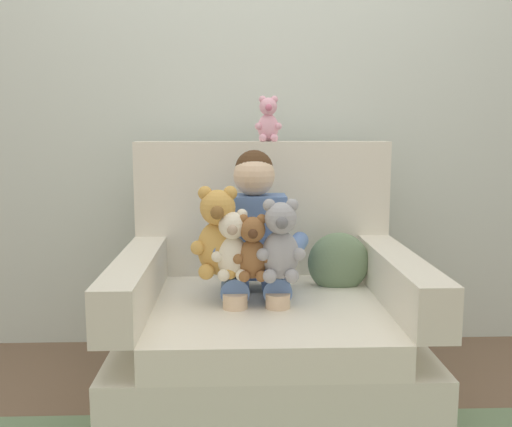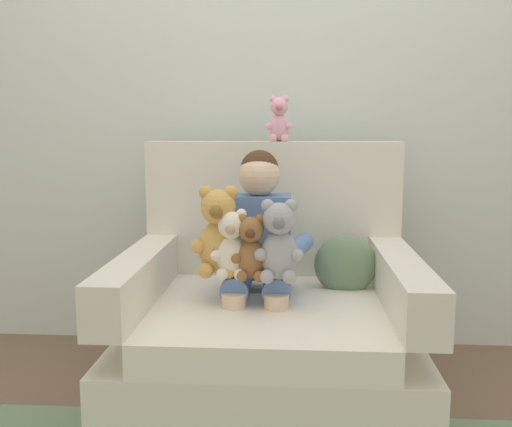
% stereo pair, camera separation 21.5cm
% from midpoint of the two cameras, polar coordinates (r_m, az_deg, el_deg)
% --- Properties ---
extents(ground_plane, '(8.00, 8.00, 0.00)m').
position_cam_midpoint_polar(ground_plane, '(2.44, 3.89, -18.44)').
color(ground_plane, brown).
extents(back_wall, '(6.00, 0.10, 2.60)m').
position_cam_midpoint_polar(back_wall, '(2.94, 4.12, 12.30)').
color(back_wall, silver).
rests_on(back_wall, ground).
extents(armchair, '(1.15, 1.01, 1.04)m').
position_cam_midpoint_polar(armchair, '(2.37, 3.96, -11.05)').
color(armchair, silver).
rests_on(armchair, ground).
extents(seated_child, '(0.45, 0.39, 0.82)m').
position_cam_midpoint_polar(seated_child, '(2.31, 2.89, -2.91)').
color(seated_child, '#597AB7').
rests_on(seated_child, armchair).
extents(plush_brown, '(0.15, 0.12, 0.25)m').
position_cam_midpoint_polar(plush_brown, '(2.13, 2.42, -3.58)').
color(plush_brown, brown).
rests_on(plush_brown, armchair).
extents(plush_cream, '(0.16, 0.13, 0.26)m').
position_cam_midpoint_polar(plush_cream, '(2.14, 0.45, -3.26)').
color(plush_cream, silver).
rests_on(plush_cream, armchair).
extents(plush_grey, '(0.18, 0.15, 0.30)m').
position_cam_midpoint_polar(plush_grey, '(2.11, 5.23, -2.95)').
color(plush_grey, '#9E9EA3').
rests_on(plush_grey, armchair).
extents(plush_honey, '(0.21, 0.17, 0.35)m').
position_cam_midpoint_polar(plush_honey, '(2.18, -0.92, -2.05)').
color(plush_honey, gold).
rests_on(plush_honey, armchair).
extents(plush_pink_on_backrest, '(0.12, 0.10, 0.20)m').
position_cam_midpoint_polar(plush_pink_on_backrest, '(2.61, 4.69, 9.21)').
color(plush_pink_on_backrest, '#EAA8BC').
rests_on(plush_pink_on_backrest, armchair).
extents(throw_pillow, '(0.26, 0.13, 0.26)m').
position_cam_midpoint_polar(throw_pillow, '(2.46, 11.37, -5.04)').
color(throw_pillow, slate).
rests_on(throw_pillow, armchair).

